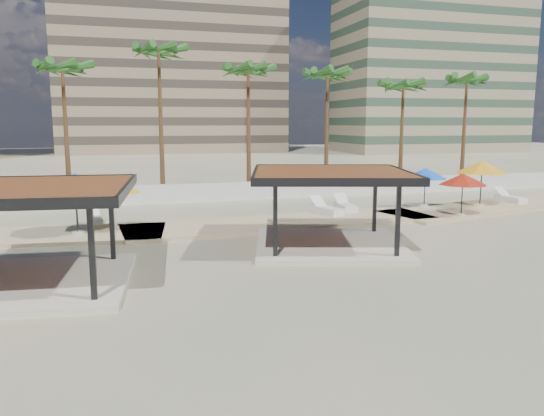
% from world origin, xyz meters
% --- Properties ---
extents(ground, '(200.00, 200.00, 0.00)m').
position_xyz_m(ground, '(0.00, 0.00, 0.00)').
color(ground, tan).
rests_on(ground, ground).
extents(promenade, '(44.45, 7.97, 0.24)m').
position_xyz_m(promenade, '(2.00, 7.67, 0.06)').
color(promenade, '#C6B284').
rests_on(promenade, ground).
extents(boundary_wall, '(56.00, 0.30, 1.20)m').
position_xyz_m(boundary_wall, '(0.00, 16.00, 0.60)').
color(boundary_wall, silver).
rests_on(boundary_wall, ground).
extents(building_mid, '(38.00, 16.00, 30.40)m').
position_xyz_m(building_mid, '(4.00, 78.00, 14.27)').
color(building_mid, '#847259').
rests_on(building_mid, ground).
extents(building_east, '(32.00, 15.00, 36.40)m').
position_xyz_m(building_east, '(48.00, 66.00, 17.27)').
color(building_east, gray).
rests_on(building_east, ground).
extents(pavilion_central, '(7.80, 7.80, 3.18)m').
position_xyz_m(pavilion_central, '(2.31, 1.81, 1.90)').
color(pavilion_central, beige).
rests_on(pavilion_central, ground).
extents(pavilion_west, '(6.97, 6.97, 3.20)m').
position_xyz_m(pavilion_west, '(-8.83, -0.46, 1.91)').
color(pavilion_west, beige).
rests_on(pavilion_west, ground).
extents(umbrella_b, '(3.36, 3.36, 2.32)m').
position_xyz_m(umbrella_b, '(-6.27, 7.45, 2.17)').
color(umbrella_b, beige).
rests_on(umbrella_b, promenade).
extents(umbrella_c, '(3.26, 3.26, 2.26)m').
position_xyz_m(umbrella_c, '(11.56, 5.80, 2.12)').
color(umbrella_c, beige).
rests_on(umbrella_c, promenade).
extents(umbrella_d, '(3.09, 3.09, 2.28)m').
position_xyz_m(umbrella_d, '(11.46, 9.20, 2.14)').
color(umbrella_d, beige).
rests_on(umbrella_d, promenade).
extents(umbrella_e, '(3.55, 3.55, 2.71)m').
position_xyz_m(umbrella_e, '(14.65, 8.26, 2.51)').
color(umbrella_e, beige).
rests_on(umbrella_e, promenade).
extents(umbrella_f, '(4.06, 4.06, 2.73)m').
position_xyz_m(umbrella_f, '(-7.83, 6.46, 2.53)').
color(umbrella_f, beige).
rests_on(umbrella_f, promenade).
extents(lounger_a, '(0.82, 1.99, 0.73)m').
position_xyz_m(lounger_a, '(-7.20, 9.24, 0.36)').
color(lounger_a, white).
rests_on(lounger_a, promenade).
extents(lounger_b, '(0.90, 2.30, 0.85)m').
position_xyz_m(lounger_b, '(6.37, 9.25, 0.39)').
color(lounger_b, white).
rests_on(lounger_b, promenade).
extents(lounger_c, '(1.34, 2.43, 0.88)m').
position_xyz_m(lounger_c, '(4.86, 8.43, 0.39)').
color(lounger_c, white).
rests_on(lounger_c, promenade).
extents(lounger_d, '(0.83, 2.24, 0.84)m').
position_xyz_m(lounger_d, '(17.65, 9.25, 0.38)').
color(lounger_d, white).
rests_on(lounger_d, promenade).
extents(palm_c, '(3.00, 3.00, 9.31)m').
position_xyz_m(palm_c, '(-9.00, 18.10, 8.14)').
color(palm_c, brown).
rests_on(palm_c, ground).
extents(palm_d, '(3.00, 3.00, 10.65)m').
position_xyz_m(palm_d, '(-3.00, 18.90, 9.40)').
color(palm_d, brown).
rests_on(palm_d, ground).
extents(palm_e, '(3.00, 3.00, 9.51)m').
position_xyz_m(palm_e, '(3.00, 18.40, 8.33)').
color(palm_e, brown).
rests_on(palm_e, ground).
extents(palm_f, '(3.00, 3.00, 9.38)m').
position_xyz_m(palm_f, '(9.00, 18.60, 8.21)').
color(palm_f, brown).
rests_on(palm_f, ground).
extents(palm_g, '(3.00, 3.00, 8.67)m').
position_xyz_m(palm_g, '(15.00, 18.20, 7.54)').
color(palm_g, brown).
rests_on(palm_g, ground).
extents(palm_h, '(3.00, 3.00, 9.26)m').
position_xyz_m(palm_h, '(21.00, 18.80, 8.10)').
color(palm_h, brown).
rests_on(palm_h, ground).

